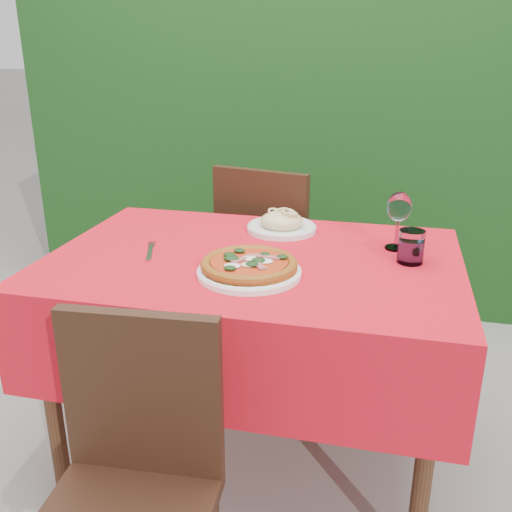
% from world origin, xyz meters
% --- Properties ---
extents(ground, '(60.00, 60.00, 0.00)m').
position_xyz_m(ground, '(0.00, 0.00, 0.00)').
color(ground, slate).
rests_on(ground, ground).
extents(hedge, '(3.20, 0.55, 1.78)m').
position_xyz_m(hedge, '(0.00, 1.55, 0.92)').
color(hedge, black).
rests_on(hedge, ground).
extents(dining_table, '(1.26, 0.86, 0.75)m').
position_xyz_m(dining_table, '(0.00, 0.00, 0.60)').
color(dining_table, '#472617').
rests_on(dining_table, ground).
extents(chair_near, '(0.40, 0.40, 0.82)m').
position_xyz_m(chair_near, '(-0.11, -0.69, 0.47)').
color(chair_near, black).
rests_on(chair_near, ground).
extents(chair_far, '(0.49, 0.49, 0.90)m').
position_xyz_m(chair_far, '(-0.08, 0.64, 0.52)').
color(chair_far, black).
rests_on(chair_far, ground).
extents(pizza_plate, '(0.33, 0.33, 0.06)m').
position_xyz_m(pizza_plate, '(0.03, -0.16, 0.77)').
color(pizza_plate, white).
rests_on(pizza_plate, dining_table).
extents(pasta_plate, '(0.24, 0.24, 0.07)m').
position_xyz_m(pasta_plate, '(0.03, 0.27, 0.77)').
color(pasta_plate, silver).
rests_on(pasta_plate, dining_table).
extents(water_glass, '(0.08, 0.08, 0.10)m').
position_xyz_m(water_glass, '(0.47, 0.06, 0.79)').
color(water_glass, white).
rests_on(water_glass, dining_table).
extents(wine_glass, '(0.08, 0.08, 0.19)m').
position_xyz_m(wine_glass, '(0.43, 0.17, 0.88)').
color(wine_glass, silver).
rests_on(wine_glass, dining_table).
extents(fork, '(0.09, 0.19, 0.01)m').
position_xyz_m(fork, '(-0.32, -0.06, 0.75)').
color(fork, '#ADADB4').
rests_on(fork, dining_table).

